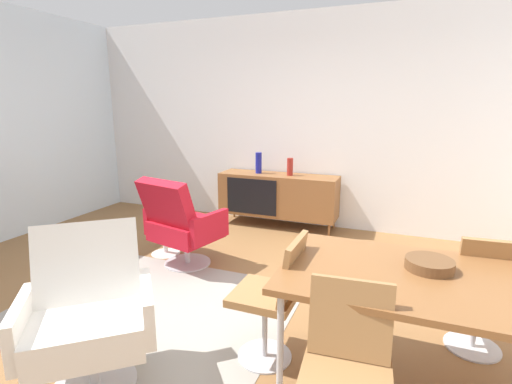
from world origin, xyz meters
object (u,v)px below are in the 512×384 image
object	(u,v)px
dining_chair_front_left	(346,372)
lounge_chair_red	(181,223)
dining_chair_back_right	(483,289)
sideboard	(278,195)
side_table_round	(164,226)
vase_sculptural_dark	(259,163)
dining_chair_near_window	(274,294)
dining_table	(432,285)
wooden_bowl_on_table	(429,264)
armchair_black_shell	(89,309)
vase_cobalt	(290,167)
fruit_bowl	(163,205)

from	to	relation	value
dining_chair_front_left	lounge_chair_red	xyz separation A→B (m)	(-1.89, 1.61, -0.00)
dining_chair_front_left	dining_chair_back_right	xyz separation A→B (m)	(0.71, 1.12, 0.00)
sideboard	side_table_round	bearing A→B (deg)	-121.48
vase_sculptural_dark	dining_chair_near_window	distance (m)	2.94
dining_table	wooden_bowl_on_table	bearing A→B (deg)	97.05
lounge_chair_red	armchair_black_shell	world-z (taller)	same
dining_chair_front_left	vase_sculptural_dark	bearing A→B (deg)	117.41
sideboard	lounge_chair_red	bearing A→B (deg)	-106.94
dining_chair_back_right	dining_chair_near_window	xyz separation A→B (m)	(-1.24, -0.56, 0.00)
dining_table	wooden_bowl_on_table	distance (m)	0.13
sideboard	lounge_chair_red	size ratio (longest dim) A/B	1.69
vase_sculptural_dark	side_table_round	xyz separation A→B (m)	(-0.58, -1.40, -0.54)
dining_chair_near_window	wooden_bowl_on_table	bearing A→B (deg)	6.90
dining_table	lounge_chair_red	world-z (taller)	lounge_chair_red
sideboard	vase_cobalt	xyz separation A→B (m)	(0.16, 0.00, 0.40)
fruit_bowl	dining_chair_near_window	bearing A→B (deg)	-36.51
dining_table	dining_chair_back_right	bearing A→B (deg)	57.65
dining_chair_back_right	armchair_black_shell	distance (m)	2.47
vase_cobalt	armchair_black_shell	distance (m)	3.27
dining_chair_front_left	dining_chair_back_right	size ratio (longest dim) A/B	1.00
dining_chair_near_window	lounge_chair_red	size ratio (longest dim) A/B	0.90
sideboard	dining_table	world-z (taller)	dining_table
dining_table	dining_chair_front_left	size ratio (longest dim) A/B	1.87
dining_chair_near_window	fruit_bowl	size ratio (longest dim) A/B	4.28
dining_chair_near_window	side_table_round	size ratio (longest dim) A/B	1.65
vase_sculptural_dark	side_table_round	world-z (taller)	vase_sculptural_dark
armchair_black_shell	sideboard	bearing A→B (deg)	88.33
dining_chair_back_right	dining_chair_front_left	bearing A→B (deg)	-122.38
vase_sculptural_dark	lounge_chair_red	distance (m)	1.69
dining_chair_front_left	armchair_black_shell	size ratio (longest dim) A/B	0.90
wooden_bowl_on_table	dining_chair_front_left	size ratio (longest dim) A/B	0.30
sideboard	fruit_bowl	size ratio (longest dim) A/B	8.00
armchair_black_shell	dining_chair_back_right	bearing A→B (deg)	27.09
armchair_black_shell	fruit_bowl	distance (m)	1.99
vase_cobalt	side_table_round	bearing A→B (deg)	-126.05
vase_sculptural_dark	dining_chair_back_right	distance (m)	3.22
dining_table	dining_chair_front_left	bearing A→B (deg)	-122.40
sideboard	dining_table	size ratio (longest dim) A/B	1.00
sideboard	lounge_chair_red	distance (m)	1.70
armchair_black_shell	dining_table	bearing A→B (deg)	17.06
dining_table	fruit_bowl	world-z (taller)	dining_table
dining_chair_back_right	armchair_black_shell	world-z (taller)	armchair_black_shell
sideboard	dining_table	distance (m)	3.21
dining_chair_back_right	vase_cobalt	bearing A→B (deg)	132.53
vase_sculptural_dark	side_table_round	bearing A→B (deg)	-112.36
vase_sculptural_dark	wooden_bowl_on_table	bearing A→B (deg)	-51.85
vase_cobalt	fruit_bowl	world-z (taller)	vase_cobalt
armchair_black_shell	fruit_bowl	world-z (taller)	armchair_black_shell
lounge_chair_red	fruit_bowl	distance (m)	0.44
vase_cobalt	lounge_chair_red	xyz separation A→B (m)	(-0.66, -1.62, -0.37)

